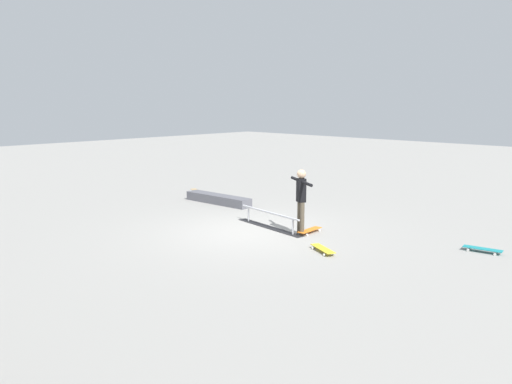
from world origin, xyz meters
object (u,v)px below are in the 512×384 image
Objects in this scene: skateboard_main at (310,230)px; loose_skateboard_yellow at (323,249)px; skate_ledge at (218,199)px; loose_skateboard_teal at (483,249)px; loose_skateboard_natural at (196,191)px; grind_rail at (269,221)px; skater_main at (301,197)px.

skateboard_main is 1.65m from loose_skateboard_yellow.
loose_skateboard_teal is (-8.14, -0.36, -0.06)m from skate_ledge.
loose_skateboard_yellow and loose_skateboard_natural have the same top height.
loose_skateboard_natural is at bearing 169.16° from loose_skateboard_teal.
skate_ledge is 6.00m from loose_skateboard_yellow.
loose_skateboard_teal is (-10.16, 0.40, 0.00)m from loose_skateboard_natural.
loose_skateboard_yellow is (-2.31, 0.81, -0.11)m from grind_rail.
loose_skateboard_yellow is 8.15m from loose_skateboard_natural.
skateboard_main is at bearing -156.72° from grind_rail.
skate_ledge is 2.15m from loose_skateboard_natural.
skater_main is 1.79m from loose_skateboard_yellow.
grind_rail is at bearing -147.62° from skater_main.
skate_ledge reaches higher than loose_skateboard_natural.
loose_skateboard_teal is (-4.81, -1.58, -0.11)m from grind_rail.
skateboard_main is 3.94m from loose_skateboard_teal.
grind_rail reaches higher than loose_skateboard_yellow.
loose_skateboard_yellow is (-1.31, 0.86, -0.86)m from skater_main.
grind_rail reaches higher than skateboard_main.
skater_main reaches higher than loose_skateboard_yellow.
grind_rail is 5.06m from loose_skateboard_teal.
grind_rail is 2.45m from loose_skateboard_yellow.
grind_rail is 2.99× the size of skateboard_main.
grind_rail is at bearing 159.87° from skate_ledge.
loose_skateboard_natural is at bearing -11.88° from grind_rail.
skater_main is at bearing 164.78° from skate_ledge.
skater_main is 4.20m from loose_skateboard_teal.
loose_skateboard_natural is (5.35, -1.98, -0.11)m from grind_rail.
skater_main reaches higher than skate_ledge.
loose_skateboard_teal is (-2.50, -2.39, 0.00)m from loose_skateboard_yellow.
skateboard_main is (-0.09, -0.25, -0.86)m from skater_main.
skate_ledge is 3.07× the size of skateboard_main.
skate_ledge is at bearing -105.41° from skateboard_main.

